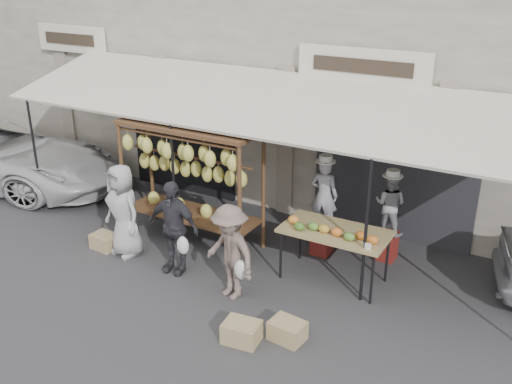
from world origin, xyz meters
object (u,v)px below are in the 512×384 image
customer_right (230,252)px  crate_far (105,241)px  produce_table (334,233)px  crate_near_a (242,332)px  customer_mid (173,227)px  crate_near_b (287,331)px  banana_rack (188,162)px  vendor_right (390,204)px  customer_left (123,210)px  vendor_left (324,195)px

customer_right → crate_far: (-2.81, 0.20, -0.63)m
produce_table → crate_near_a: bearing=-102.5°
produce_table → customer_mid: 2.61m
produce_table → crate_near_b: produce_table is taller
banana_rack → crate_near_b: 3.61m
banana_rack → customer_mid: (0.35, -0.97, -0.77)m
crate_near_a → crate_far: crate_near_a is taller
vendor_right → crate_near_a: (-0.99, -3.24, -0.89)m
customer_left → crate_near_b: bearing=0.5°
vendor_left → crate_near_a: bearing=84.9°
customer_right → crate_near_a: size_ratio=3.12×
crate_near_a → crate_near_b: (0.53, 0.35, -0.01)m
customer_mid → crate_near_b: customer_mid is taller
crate_near_b → produce_table: bearing=92.1°
vendor_right → crate_far: size_ratio=2.37×
banana_rack → crate_near_a: bearing=-41.8°
banana_rack → customer_right: banana_rack is taller
crate_near_a → customer_left: bearing=159.5°
banana_rack → customer_mid: banana_rack is taller
crate_far → customer_left: bearing=6.5°
customer_left → crate_near_b: customer_left is taller
crate_near_a → crate_far: (-3.54, 1.09, -0.01)m
banana_rack → crate_near_b: (2.83, -1.72, -1.43)m
customer_right → crate_near_a: 1.31m
vendor_right → customer_left: size_ratio=0.65×
banana_rack → customer_mid: size_ratio=1.61×
customer_mid → customer_right: bearing=-12.7°
vendor_right → crate_near_a: vendor_right is taller
produce_table → vendor_right: (0.53, 1.17, 0.16)m
banana_rack → customer_right: bearing=-36.7°
vendor_left → vendor_right: 1.12m
customer_right → crate_far: bearing=-166.6°
banana_rack → customer_left: bearing=-129.6°
vendor_left → vendor_right: vendor_left is taller
customer_left → vendor_left: bearing=42.6°
customer_mid → crate_near_a: size_ratio=3.28×
produce_table → customer_mid: customer_mid is taller
customer_mid → crate_near_b: (2.48, -0.75, -0.67)m
produce_table → customer_left: size_ratio=1.02×
vendor_right → vendor_left: bearing=21.4°
vendor_right → customer_right: size_ratio=0.71×
vendor_right → crate_near_a: 3.51m
crate_far → produce_table: bearing=13.8°
banana_rack → produce_table: banana_rack is taller
banana_rack → vendor_left: banana_rack is taller
customer_right → vendor_left: bearing=88.5°
banana_rack → crate_far: (-1.23, -0.97, -1.44)m
vendor_left → produce_table: bearing=117.2°
crate_far → vendor_left: bearing=26.9°
vendor_left → banana_rack: bearing=13.2°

